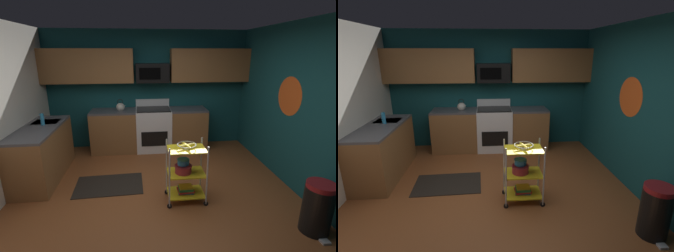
{
  "view_description": "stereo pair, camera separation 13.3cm",
  "coord_description": "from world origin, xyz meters",
  "views": [
    {
      "loc": [
        -0.19,
        -3.17,
        2.14
      ],
      "look_at": [
        0.22,
        0.4,
        1.05
      ],
      "focal_mm": 26.3,
      "sensor_mm": 36.0,
      "label": 1
    },
    {
      "loc": [
        -0.05,
        -3.18,
        2.14
      ],
      "look_at": [
        0.22,
        0.4,
        1.05
      ],
      "focal_mm": 26.3,
      "sensor_mm": 36.0,
      "label": 2
    }
  ],
  "objects": [
    {
      "name": "wall_flower_decal",
      "position": [
        2.2,
        0.5,
        1.45
      ],
      "size": [
        0.0,
        0.63,
        0.63
      ],
      "primitive_type": "cylinder",
      "rotation": [
        0.0,
        1.57,
        0.0
      ],
      "color": "#E5591E"
    },
    {
      "name": "dish_soap_bottle",
      "position": [
        -1.88,
        1.14,
        1.02
      ],
      "size": [
        0.06,
        0.06,
        0.2
      ],
      "primitive_type": "cylinder",
      "color": "#2D8CBF",
      "rests_on": "counter_run"
    },
    {
      "name": "oven_range",
      "position": [
        0.09,
        2.1,
        0.48
      ],
      "size": [
        0.76,
        0.65,
        1.1
      ],
      "color": "white",
      "rests_on": "ground"
    },
    {
      "name": "upper_cabinets",
      "position": [
        -0.02,
        2.23,
        1.85
      ],
      "size": [
        4.4,
        0.33,
        0.7
      ],
      "color": "brown"
    },
    {
      "name": "mixing_bowl_small",
      "position": [
        0.4,
        0.03,
        0.62
      ],
      "size": [
        0.18,
        0.18,
        0.08
      ],
      "color": "#338CBF",
      "rests_on": "rolling_cart"
    },
    {
      "name": "trash_can",
      "position": [
        1.9,
        -0.83,
        0.33
      ],
      "size": [
        0.34,
        0.42,
        0.66
      ],
      "color": "black",
      "rests_on": "ground"
    },
    {
      "name": "floor_rug",
      "position": [
        -0.75,
        0.56,
        0.01
      ],
      "size": [
        1.12,
        0.74,
        0.01
      ],
      "primitive_type": "cube",
      "rotation": [
        0.0,
        0.0,
        0.03
      ],
      "color": "black",
      "rests_on": "ground"
    },
    {
      "name": "book_stack",
      "position": [
        0.44,
        0.01,
        0.18
      ],
      "size": [
        0.25,
        0.2,
        0.1
      ],
      "color": "#1E4C8C",
      "rests_on": "rolling_cart"
    },
    {
      "name": "wall_right",
      "position": [
        2.23,
        0.0,
        1.3
      ],
      "size": [
        0.06,
        4.8,
        2.6
      ],
      "primitive_type": "cube",
      "color": "#14474C",
      "rests_on": "ground"
    },
    {
      "name": "mixing_bowl_large",
      "position": [
        0.4,
        0.01,
        0.52
      ],
      "size": [
        0.25,
        0.25,
        0.11
      ],
      "color": "maroon",
      "rests_on": "rolling_cart"
    },
    {
      "name": "floor",
      "position": [
        0.0,
        0.0,
        -0.02
      ],
      "size": [
        4.4,
        4.8,
        0.04
      ],
      "primitive_type": "cube",
      "color": "brown",
      "rests_on": "ground"
    },
    {
      "name": "microwave",
      "position": [
        0.09,
        2.21,
        1.7
      ],
      "size": [
        0.7,
        0.39,
        0.4
      ],
      "color": "black"
    },
    {
      "name": "rolling_cart",
      "position": [
        0.44,
        0.01,
        0.45
      ],
      "size": [
        0.6,
        0.39,
        0.91
      ],
      "color": "silver",
      "rests_on": "ground"
    },
    {
      "name": "kettle",
      "position": [
        -0.62,
        2.1,
        1.0
      ],
      "size": [
        0.21,
        0.18,
        0.26
      ],
      "color": "beige",
      "rests_on": "counter_run"
    },
    {
      "name": "wall_back",
      "position": [
        0.0,
        2.43,
        1.3
      ],
      "size": [
        4.52,
        0.06,
        2.6
      ],
      "primitive_type": "cube",
      "color": "#14474C",
      "rests_on": "ground"
    },
    {
      "name": "counter_run",
      "position": [
        -0.75,
        1.67,
        0.46
      ],
      "size": [
        3.46,
        2.2,
        0.92
      ],
      "color": "brown",
      "rests_on": "ground"
    },
    {
      "name": "fruit_bowl",
      "position": [
        0.44,
        0.01,
        0.88
      ],
      "size": [
        0.27,
        0.27,
        0.07
      ],
      "color": "silver",
      "rests_on": "rolling_cart"
    }
  ]
}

